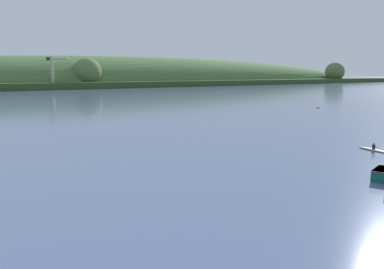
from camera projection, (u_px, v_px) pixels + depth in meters
name	position (u px, v px, depth m)	size (l,w,h in m)	color
far_shoreline_hill	(129.00, 85.00, 246.88)	(555.75, 110.77, 36.47)	#314A21
dockside_crane	(53.00, 74.00, 193.76)	(9.29, 7.46, 16.18)	#4C4C51
canoe_with_paddler	(373.00, 150.00, 41.76)	(1.47, 3.75, 1.02)	gray
mooring_buoy_midchannel	(318.00, 108.00, 92.15)	(0.76, 0.76, 0.84)	#E06675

